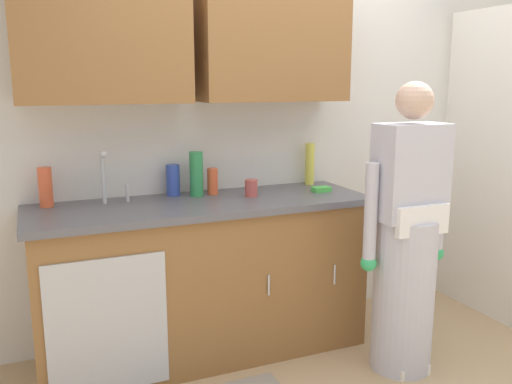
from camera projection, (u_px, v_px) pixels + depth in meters
name	position (u px, v px, depth m)	size (l,w,h in m)	color
kitchen_wall_with_uppers	(249.00, 104.00, 3.43)	(4.80, 0.44, 2.70)	silver
closet_door_panel	(504.00, 169.00, 3.58)	(1.10, 0.04, 2.10)	silver
counter_cabinet	(203.00, 281.00, 3.20)	(1.90, 0.62, 0.90)	brown
countertop	(202.00, 204.00, 3.11)	(1.96, 0.66, 0.04)	#595960
sink	(116.00, 211.00, 2.93)	(0.50, 0.36, 0.35)	#B7BABF
person_at_sink	(406.00, 252.00, 2.98)	(0.55, 0.34, 1.62)	white
bottle_soap	(196.00, 174.00, 3.22)	(0.08, 0.08, 0.27)	#2D8C4C
bottle_cleaner_spray	(213.00, 181.00, 3.29)	(0.06, 0.06, 0.16)	#E05933
bottle_water_short	(310.00, 164.00, 3.60)	(0.06, 0.06, 0.28)	#D8D14C
bottle_dish_liquid	(46.00, 187.00, 2.94)	(0.07, 0.07, 0.22)	#E05933
bottle_water_tall	(173.00, 180.00, 3.25)	(0.08, 0.08, 0.19)	#334CB2
cup_by_sink	(251.00, 188.00, 3.22)	(0.08, 0.08, 0.10)	#B24C47
sponge	(321.00, 189.00, 3.38)	(0.11, 0.07, 0.03)	#4CBF4C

